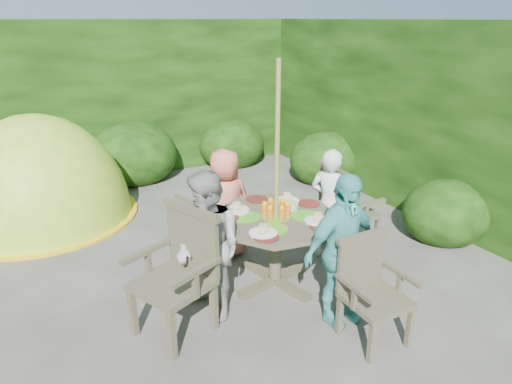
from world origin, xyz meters
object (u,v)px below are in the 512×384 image
child_left (209,248)px  child_back (225,204)px  garden_chair_front (371,288)px  garden_chair_right (345,208)px  patio_table (276,227)px  child_right (330,205)px  garden_chair_left (179,271)px  child_front (341,251)px  garden_chair_back (210,207)px  dome_tent (44,218)px  parasol_pole (277,180)px

child_left → child_back: (0.61, 0.95, -0.06)m
garden_chair_front → garden_chair_right: bearing=59.7°
patio_table → child_right: size_ratio=1.20×
garden_chair_right → child_back: (-1.24, 0.52, 0.10)m
garden_chair_left → child_back: child_back is taller
patio_table → garden_chair_right: garden_chair_right is taller
child_front → garden_chair_left: bearing=149.3°
patio_table → garden_chair_front: size_ratio=1.75×
garden_chair_back → patio_table: bearing=88.6°
garden_chair_right → child_front: bearing=140.7°
garden_chair_right → garden_chair_back: 1.54m
child_back → garden_chair_right: bearing=159.5°
child_right → child_left: (-1.56, -0.34, 0.04)m
child_front → child_left: bearing=141.2°
child_back → dome_tent: (-1.72, 2.10, -0.62)m
garden_chair_right → child_left: 1.90m
parasol_pole → garden_chair_right: size_ratio=2.29×
parasol_pole → garden_chair_left: (-1.07, -0.22, -0.55)m
child_front → garden_chair_front: bearing=-80.5°
child_right → child_left: bearing=74.6°
garden_chair_left → garden_chair_back: size_ratio=1.14×
parasol_pole → child_right: 0.93m
garden_chair_left → garden_chair_front: (1.32, -0.86, -0.09)m
child_left → dome_tent: 3.31m
child_left → child_back: child_left is taller
child_left → child_front: 1.13m
child_back → child_front: size_ratio=0.90×
child_left → garden_chair_left: bearing=-99.4°
garden_chair_front → child_front: (-0.08, 0.29, 0.23)m
patio_table → parasol_pole: 0.48m
child_back → garden_chair_back: bearing=-75.5°
garden_chair_left → child_left: 0.32m
child_right → patio_table: bearing=74.6°
patio_table → garden_chair_left: (-1.07, -0.22, -0.07)m
garden_chair_right → child_left: child_left is taller
garden_chair_left → child_left: (0.29, 0.05, 0.12)m
parasol_pole → child_front: (0.17, -0.78, -0.42)m
child_front → dome_tent: 4.26m
child_front → garden_chair_back: bearing=96.1°
patio_table → child_front: (0.17, -0.78, 0.07)m
garden_chair_left → garden_chair_front: garden_chair_left is taller
child_front → dome_tent: size_ratio=0.47×
child_right → child_front: 1.13m
garden_chair_front → patio_table: bearing=104.1°
parasol_pole → child_left: (-0.78, -0.17, -0.43)m
garden_chair_back → garden_chair_left: bearing=43.3°
child_right → dome_tent: (-2.68, 2.70, -0.63)m
patio_table → child_left: child_left is taller
dome_tent → child_right: bearing=-25.6°
garden_chair_back → garden_chair_front: bearing=88.9°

